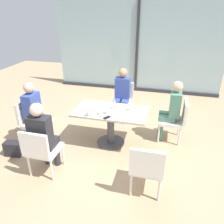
# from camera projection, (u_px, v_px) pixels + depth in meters

# --- Properties ---
(ground_plane) EXTENTS (12.00, 12.00, 0.00)m
(ground_plane) POSITION_uv_depth(u_px,v_px,m) (111.00, 143.00, 4.46)
(ground_plane) COLOR tan
(window_wall_backdrop) EXTENTS (5.12, 0.10, 2.70)m
(window_wall_backdrop) POSITION_uv_depth(u_px,v_px,m) (137.00, 53.00, 6.71)
(window_wall_backdrop) COLOR #9AB7BC
(window_wall_backdrop) RESTS_ON ground_plane
(dining_table_main) EXTENTS (1.38, 0.76, 0.73)m
(dining_table_main) POSITION_uv_depth(u_px,v_px,m) (111.00, 119.00, 4.23)
(dining_table_main) COLOR #BCB29E
(dining_table_main) RESTS_ON ground_plane
(chair_side_end) EXTENTS (0.50, 0.46, 0.87)m
(chair_side_end) POSITION_uv_depth(u_px,v_px,m) (32.00, 119.00, 4.32)
(chair_side_end) COLOR silver
(chair_side_end) RESTS_ON ground_plane
(chair_front_left) EXTENTS (0.46, 0.50, 0.87)m
(chair_front_left) POSITION_uv_depth(u_px,v_px,m) (41.00, 149.00, 3.43)
(chair_front_left) COLOR silver
(chair_front_left) RESTS_ON ground_plane
(chair_far_right) EXTENTS (0.50, 0.46, 0.87)m
(chair_far_right) POSITION_uv_depth(u_px,v_px,m) (176.00, 118.00, 4.36)
(chair_far_right) COLOR silver
(chair_far_right) RESTS_ON ground_plane
(chair_near_window) EXTENTS (0.46, 0.51, 0.87)m
(chair_near_window) POSITION_uv_depth(u_px,v_px,m) (123.00, 99.00, 5.25)
(chair_near_window) COLOR silver
(chair_near_window) RESTS_ON ground_plane
(chair_front_right) EXTENTS (0.46, 0.50, 0.87)m
(chair_front_right) POSITION_uv_depth(u_px,v_px,m) (147.00, 166.00, 3.06)
(chair_front_right) COLOR silver
(chair_front_right) RESTS_ON ground_plane
(person_side_end) EXTENTS (0.39, 0.34, 1.26)m
(person_side_end) POSITION_uv_depth(u_px,v_px,m) (36.00, 111.00, 4.21)
(person_side_end) COLOR #384C9E
(person_side_end) RESTS_ON ground_plane
(person_front_left) EXTENTS (0.34, 0.39, 1.26)m
(person_front_left) POSITION_uv_depth(u_px,v_px,m) (43.00, 134.00, 3.43)
(person_front_left) COLOR #28282D
(person_front_left) RESTS_ON ground_plane
(person_far_right) EXTENTS (0.39, 0.34, 1.26)m
(person_far_right) POSITION_uv_depth(u_px,v_px,m) (171.00, 108.00, 4.30)
(person_far_right) COLOR #4C7F6B
(person_far_right) RESTS_ON ground_plane
(person_near_window) EXTENTS (0.34, 0.39, 1.26)m
(person_near_window) POSITION_uv_depth(u_px,v_px,m) (122.00, 93.00, 5.06)
(person_near_window) COLOR #384C9E
(person_near_window) RESTS_ON ground_plane
(wine_glass_0) EXTENTS (0.07, 0.07, 0.18)m
(wine_glass_0) POSITION_uv_depth(u_px,v_px,m) (100.00, 108.00, 3.93)
(wine_glass_0) COLOR silver
(wine_glass_0) RESTS_ON dining_table_main
(wine_glass_1) EXTENTS (0.07, 0.07, 0.18)m
(wine_glass_1) POSITION_uv_depth(u_px,v_px,m) (107.00, 107.00, 3.96)
(wine_glass_1) COLOR silver
(wine_glass_1) RESTS_ON dining_table_main
(wine_glass_2) EXTENTS (0.07, 0.07, 0.18)m
(wine_glass_2) POSITION_uv_depth(u_px,v_px,m) (131.00, 104.00, 4.09)
(wine_glass_2) COLOR silver
(wine_glass_2) RESTS_ON dining_table_main
(wine_glass_3) EXTENTS (0.07, 0.07, 0.18)m
(wine_glass_3) POSITION_uv_depth(u_px,v_px,m) (114.00, 102.00, 4.16)
(wine_glass_3) COLOR silver
(wine_glass_3) RESTS_ON dining_table_main
(coffee_cup) EXTENTS (0.08, 0.08, 0.09)m
(coffee_cup) POSITION_uv_depth(u_px,v_px,m) (89.00, 114.00, 3.92)
(coffee_cup) COLOR white
(coffee_cup) RESTS_ON dining_table_main
(cell_phone_on_table) EXTENTS (0.13, 0.16, 0.01)m
(cell_phone_on_table) POSITION_uv_depth(u_px,v_px,m) (107.00, 117.00, 3.88)
(cell_phone_on_table) COLOR black
(cell_phone_on_table) RESTS_ON dining_table_main
(handbag_0) EXTENTS (0.32, 0.19, 0.28)m
(handbag_0) POSITION_uv_depth(u_px,v_px,m) (13.00, 149.00, 4.04)
(handbag_0) COLOR #232328
(handbag_0) RESTS_ON ground_plane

